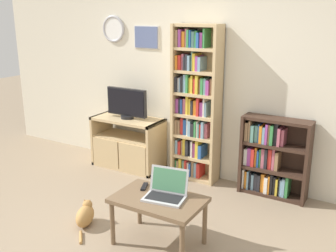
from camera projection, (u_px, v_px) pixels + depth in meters
name	position (u px, v px, depth m)	size (l,w,h in m)	color
ground_plane	(103.00, 242.00, 3.74)	(18.00, 18.00, 0.00)	gray
wall_back	(197.00, 77.00, 5.00)	(6.70, 0.09, 2.60)	beige
tv_stand	(127.00, 143.00, 5.46)	(0.97, 0.47, 0.70)	tan
television	(127.00, 103.00, 5.31)	(0.61, 0.18, 0.42)	black
bookshelf_tall	(195.00, 105.00, 4.93)	(0.60, 0.27, 1.97)	tan
bookshelf_short	(270.00, 158.00, 4.60)	(0.78, 0.25, 0.95)	#3D281E
coffee_table	(158.00, 204.00, 3.59)	(0.82, 0.53, 0.47)	brown
laptop	(166.00, 191.00, 3.58)	(0.41, 0.34, 0.26)	#B7BABC
remote_near_laptop	(144.00, 187.00, 3.79)	(0.10, 0.16, 0.02)	black
cat	(85.00, 215.00, 4.01)	(0.34, 0.47, 0.25)	#B78447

